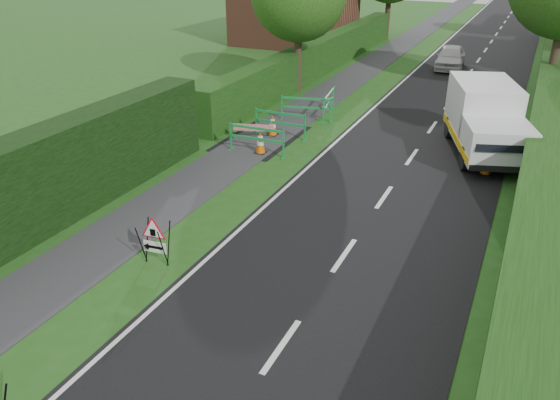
% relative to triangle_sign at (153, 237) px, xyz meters
% --- Properties ---
extents(ground, '(120.00, 120.00, 0.00)m').
position_rel_triangle_sign_xyz_m(ground, '(1.32, -2.31, -0.72)').
color(ground, '#214E16').
rests_on(ground, ground).
extents(road_surface, '(6.00, 90.00, 0.02)m').
position_rel_triangle_sign_xyz_m(road_surface, '(3.82, 32.69, -0.71)').
color(road_surface, black).
rests_on(road_surface, ground).
extents(footpath, '(2.00, 90.00, 0.02)m').
position_rel_triangle_sign_xyz_m(footpath, '(-1.68, 32.69, -0.71)').
color(footpath, '#2D2D30').
rests_on(footpath, ground).
extents(hedge_west_far, '(1.00, 24.00, 1.80)m').
position_rel_triangle_sign_xyz_m(hedge_west_far, '(-3.68, 19.69, -0.72)').
color(hedge_west_far, '#14380F').
rests_on(hedge_west_far, ground).
extents(hedge_east, '(1.20, 50.00, 1.50)m').
position_rel_triangle_sign_xyz_m(hedge_east, '(7.82, 13.69, -0.72)').
color(hedge_east, '#14380F').
rests_on(hedge_east, ground).
extents(triangle_sign, '(0.78, 0.78, 1.03)m').
position_rel_triangle_sign_xyz_m(triangle_sign, '(0.00, 0.00, 0.00)').
color(triangle_sign, black).
rests_on(triangle_sign, ground).
extents(works_van, '(3.44, 5.37, 2.30)m').
position_rel_triangle_sign_xyz_m(works_van, '(5.86, 10.75, 0.50)').
color(works_van, silver).
rests_on(works_van, ground).
extents(traffic_cone_0, '(0.38, 0.38, 0.79)m').
position_rel_triangle_sign_xyz_m(traffic_cone_0, '(6.26, 8.75, -0.33)').
color(traffic_cone_0, black).
rests_on(traffic_cone_0, ground).
extents(traffic_cone_1, '(0.38, 0.38, 0.79)m').
position_rel_triangle_sign_xyz_m(traffic_cone_1, '(6.39, 10.79, -0.33)').
color(traffic_cone_1, black).
rests_on(traffic_cone_1, ground).
extents(traffic_cone_2, '(0.38, 0.38, 0.79)m').
position_rel_triangle_sign_xyz_m(traffic_cone_2, '(6.72, 12.98, -0.33)').
color(traffic_cone_2, black).
rests_on(traffic_cone_2, ground).
extents(traffic_cone_3, '(0.38, 0.38, 0.79)m').
position_rel_triangle_sign_xyz_m(traffic_cone_3, '(-1.03, 7.35, -0.33)').
color(traffic_cone_3, black).
rests_on(traffic_cone_3, ground).
extents(traffic_cone_4, '(0.38, 0.38, 0.79)m').
position_rel_triangle_sign_xyz_m(traffic_cone_4, '(-1.47, 9.22, -0.33)').
color(traffic_cone_4, black).
rests_on(traffic_cone_4, ground).
extents(ped_barrier_0, '(2.07, 0.43, 1.00)m').
position_rel_triangle_sign_xyz_m(ped_barrier_0, '(-1.12, 7.23, -0.09)').
color(ped_barrier_0, '#17823B').
rests_on(ped_barrier_0, ground).
extents(ped_barrier_1, '(2.06, 0.36, 1.00)m').
position_rel_triangle_sign_xyz_m(ped_barrier_1, '(-1.14, 9.16, -0.09)').
color(ped_barrier_1, '#17823B').
rests_on(ped_barrier_1, ground).
extents(ped_barrier_2, '(2.08, 0.87, 1.00)m').
position_rel_triangle_sign_xyz_m(ped_barrier_2, '(-1.02, 11.41, -0.09)').
color(ped_barrier_2, '#17823B').
rests_on(ped_barrier_2, ground).
extents(ped_barrier_3, '(0.67, 2.09, 1.00)m').
position_rel_triangle_sign_xyz_m(ped_barrier_3, '(-0.43, 12.43, -0.09)').
color(ped_barrier_3, '#17823B').
rests_on(ped_barrier_3, ground).
extents(redwhite_plank, '(1.44, 0.50, 0.25)m').
position_rel_triangle_sign_xyz_m(redwhite_plank, '(-1.93, 8.51, -0.72)').
color(redwhite_plank, red).
rests_on(redwhite_plank, ground).
extents(hatchback_car, '(1.81, 3.84, 1.27)m').
position_rel_triangle_sign_xyz_m(hatchback_car, '(2.59, 23.73, -0.08)').
color(hatchback_car, silver).
rests_on(hatchback_car, ground).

